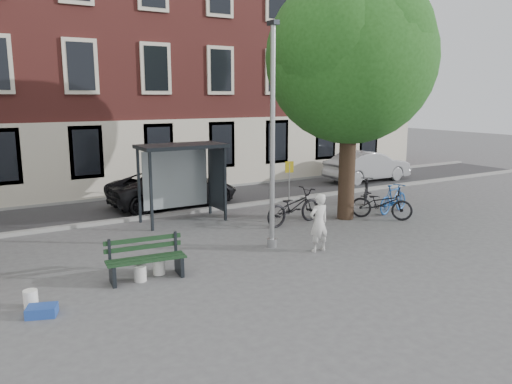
{
  "coord_description": "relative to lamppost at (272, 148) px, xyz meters",
  "views": [
    {
      "loc": [
        -7.33,
        -11.37,
        4.18
      ],
      "look_at": [
        0.09,
        1.02,
        1.4
      ],
      "focal_mm": 35.0,
      "sensor_mm": 36.0,
      "label": 1
    }
  ],
  "objects": [
    {
      "name": "ground",
      "position": [
        0.0,
        0.0,
        -2.78
      ],
      "size": [
        90.0,
        90.0,
        0.0
      ],
      "primitive_type": "plane",
      "color": "#4C4C4F",
      "rests_on": "ground"
    },
    {
      "name": "road",
      "position": [
        0.0,
        7.0,
        -2.78
      ],
      "size": [
        40.0,
        4.0,
        0.01
      ],
      "primitive_type": "cube",
      "color": "#28282B",
      "rests_on": "ground"
    },
    {
      "name": "curb_near",
      "position": [
        0.0,
        5.0,
        -2.72
      ],
      "size": [
        40.0,
        0.25,
        0.12
      ],
      "primitive_type": "cube",
      "color": "gray",
      "rests_on": "ground"
    },
    {
      "name": "curb_far",
      "position": [
        0.0,
        9.0,
        -2.72
      ],
      "size": [
        40.0,
        0.25,
        0.12
      ],
      "primitive_type": "cube",
      "color": "gray",
      "rests_on": "ground"
    },
    {
      "name": "building_row",
      "position": [
        0.0,
        13.0,
        4.22
      ],
      "size": [
        30.0,
        8.0,
        14.0
      ],
      "primitive_type": "cube",
      "color": "brown",
      "rests_on": "ground"
    },
    {
      "name": "lamppost",
      "position": [
        0.0,
        0.0,
        0.0
      ],
      "size": [
        0.28,
        0.35,
        6.11
      ],
      "color": "#9EA0A3",
      "rests_on": "ground"
    },
    {
      "name": "tree_right",
      "position": [
        4.01,
        1.38,
        2.83
      ],
      "size": [
        5.76,
        5.6,
        8.2
      ],
      "color": "black",
      "rests_on": "ground"
    },
    {
      "name": "bus_shelter",
      "position": [
        -0.61,
        4.11,
        -0.87
      ],
      "size": [
        2.85,
        1.45,
        2.62
      ],
      "color": "#1E2328",
      "rests_on": "ground"
    },
    {
      "name": "painter",
      "position": [
        0.88,
        -0.99,
        -1.98
      ],
      "size": [
        0.59,
        0.39,
        1.61
      ],
      "primitive_type": "imported",
      "rotation": [
        0.0,
        0.0,
        3.15
      ],
      "color": "silver",
      "rests_on": "ground"
    },
    {
      "name": "bench",
      "position": [
        -3.84,
        -0.57,
        -2.36
      ],
      "size": [
        1.86,
        0.77,
        0.93
      ],
      "rotation": [
        0.0,
        0.0,
        -0.1
      ],
      "color": "#1E2328",
      "rests_on": "ground"
    },
    {
      "name": "bike_a",
      "position": [
        2.0,
        1.8,
        -2.2
      ],
      "size": [
        2.31,
        1.03,
        1.17
      ],
      "primitive_type": "imported",
      "rotation": [
        0.0,
        0.0,
        1.69
      ],
      "color": "black",
      "rests_on": "ground"
    },
    {
      "name": "bike_b",
      "position": [
        6.05,
        1.26,
        -2.25
      ],
      "size": [
        1.84,
        0.91,
        1.06
      ],
      "primitive_type": "imported",
      "rotation": [
        0.0,
        0.0,
        1.81
      ],
      "color": "#1B4C98",
      "rests_on": "ground"
    },
    {
      "name": "bike_c",
      "position": [
        5.02,
        0.81,
        -2.24
      ],
      "size": [
        1.88,
        2.08,
        1.1
      ],
      "primitive_type": "imported",
      "rotation": [
        0.0,
        0.0,
        0.68
      ],
      "color": "black",
      "rests_on": "ground"
    },
    {
      "name": "bike_d",
      "position": [
        6.5,
        3.14,
        -2.28
      ],
      "size": [
        1.53,
        1.48,
        1.0
      ],
      "primitive_type": "imported",
      "rotation": [
        0.0,
        0.0,
        2.33
      ],
      "color": "black",
      "rests_on": "ground"
    },
    {
      "name": "car_dark",
      "position": [
        -0.35,
        6.46,
        -2.09
      ],
      "size": [
        5.08,
        2.5,
        1.39
      ],
      "primitive_type": "imported",
      "rotation": [
        0.0,
        0.0,
        1.61
      ],
      "color": "black",
      "rests_on": "ground"
    },
    {
      "name": "car_silver",
      "position": [
        10.12,
        6.92,
        -2.03
      ],
      "size": [
        4.59,
        1.67,
        1.5
      ],
      "primitive_type": "imported",
      "rotation": [
        0.0,
        0.0,
        1.59
      ],
      "color": "#98999F",
      "rests_on": "ground"
    },
    {
      "name": "blue_crate",
      "position": [
        -6.25,
        -1.5,
        -2.68
      ],
      "size": [
        0.65,
        0.56,
        0.2
      ],
      "primitive_type": "cube",
      "rotation": [
        0.0,
        0.0,
        -0.34
      ],
      "color": "#22449B",
      "rests_on": "ground"
    },
    {
      "name": "bucket_a",
      "position": [
        -4.02,
        -0.68,
        -2.6
      ],
      "size": [
        0.33,
        0.33,
        0.36
      ],
      "primitive_type": "cylinder",
      "rotation": [
        0.0,
        0.0,
        0.2
      ],
      "color": "silver",
      "rests_on": "ground"
    },
    {
      "name": "bucket_b",
      "position": [
        -6.37,
        -0.96,
        -2.6
      ],
      "size": [
        0.31,
        0.31,
        0.36
      ],
      "primitive_type": "cylinder",
      "rotation": [
        0.0,
        0.0,
        -0.1
      ],
      "color": "white",
      "rests_on": "ground"
    },
    {
      "name": "bucket_c",
      "position": [
        -3.49,
        -0.46,
        -2.6
      ],
      "size": [
        0.36,
        0.36,
        0.36
      ],
      "primitive_type": "cylinder",
      "rotation": [
        0.0,
        0.0,
        0.36
      ],
      "color": "white",
      "rests_on": "ground"
    },
    {
      "name": "notice_sign",
      "position": [
        3.0,
        3.5,
        -1.46
      ],
      "size": [
        0.31,
        0.12,
        1.84
      ],
      "rotation": [
        0.0,
        0.0,
        -0.28
      ],
      "color": "#9EA0A3",
      "rests_on": "ground"
    }
  ]
}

